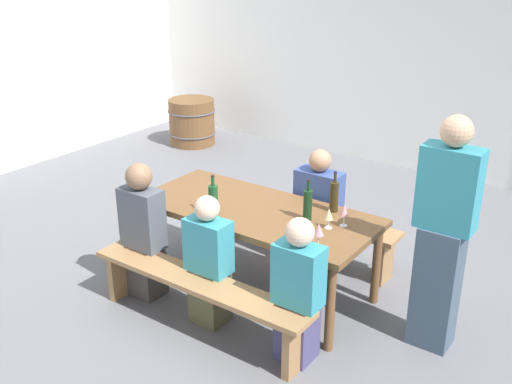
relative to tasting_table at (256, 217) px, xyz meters
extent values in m
plane|color=slate|center=(0.00, 0.00, -0.68)|extent=(24.00, 24.00, 0.00)
cube|color=white|center=(0.00, 3.76, 0.92)|extent=(14.00, 0.20, 3.20)
cube|color=brown|center=(0.00, 0.00, 0.05)|extent=(2.01, 0.90, 0.05)
cylinder|color=brown|center=(-0.92, -0.39, -0.33)|extent=(0.07, 0.07, 0.70)
cylinder|color=brown|center=(0.92, -0.39, -0.33)|extent=(0.07, 0.07, 0.70)
cylinder|color=brown|center=(-0.92, 0.39, -0.33)|extent=(0.07, 0.07, 0.70)
cylinder|color=brown|center=(0.92, 0.39, -0.33)|extent=(0.07, 0.07, 0.70)
cube|color=#9E7247|center=(0.00, -0.75, -0.25)|extent=(1.91, 0.30, 0.04)
cube|color=#9E7247|center=(-0.85, -0.75, -0.47)|extent=(0.06, 0.24, 0.41)
cube|color=#9E7247|center=(0.85, -0.75, -0.47)|extent=(0.06, 0.24, 0.41)
cube|color=#9E7247|center=(0.00, 0.75, -0.25)|extent=(1.91, 0.30, 0.04)
cube|color=#9E7247|center=(-0.85, 0.75, -0.47)|extent=(0.06, 0.24, 0.41)
cube|color=#9E7247|center=(0.85, 0.75, -0.47)|extent=(0.06, 0.24, 0.41)
cylinder|color=#143319|center=(0.45, 0.06, 0.20)|extent=(0.07, 0.07, 0.25)
cylinder|color=#143319|center=(0.45, 0.06, 0.36)|extent=(0.02, 0.02, 0.08)
cylinder|color=black|center=(0.45, 0.06, 0.41)|extent=(0.03, 0.03, 0.01)
cylinder|color=#194723|center=(-0.22, -0.28, 0.20)|extent=(0.08, 0.08, 0.24)
cylinder|color=#194723|center=(-0.22, -0.28, 0.36)|extent=(0.03, 0.03, 0.08)
cylinder|color=black|center=(-0.22, -0.28, 0.40)|extent=(0.03, 0.03, 0.01)
cylinder|color=#332814|center=(0.54, 0.33, 0.20)|extent=(0.07, 0.07, 0.25)
cylinder|color=#332814|center=(0.54, 0.33, 0.36)|extent=(0.02, 0.02, 0.08)
cylinder|color=black|center=(0.54, 0.33, 0.41)|extent=(0.03, 0.03, 0.01)
cylinder|color=silver|center=(0.66, 0.02, 0.08)|extent=(0.06, 0.06, 0.01)
cylinder|color=silver|center=(0.66, 0.02, 0.11)|extent=(0.01, 0.01, 0.07)
cone|color=beige|center=(0.66, 0.02, 0.19)|extent=(0.06, 0.06, 0.09)
cylinder|color=silver|center=(0.74, 0.12, 0.08)|extent=(0.06, 0.06, 0.01)
cylinder|color=silver|center=(0.74, 0.12, 0.12)|extent=(0.01, 0.01, 0.08)
cone|color=#D18C93|center=(0.74, 0.12, 0.21)|extent=(0.06, 0.06, 0.10)
cylinder|color=silver|center=(0.75, -0.29, 0.08)|extent=(0.06, 0.06, 0.01)
cylinder|color=silver|center=(0.75, -0.29, 0.12)|extent=(0.01, 0.01, 0.08)
cone|color=#D18C93|center=(0.75, -0.29, 0.21)|extent=(0.08, 0.08, 0.09)
cube|color=#473F3B|center=(-0.71, -0.60, -0.45)|extent=(0.27, 0.24, 0.45)
cube|color=#4C515B|center=(-0.71, -0.60, 0.03)|extent=(0.35, 0.20, 0.51)
sphere|color=#846047|center=(-0.71, -0.60, 0.39)|extent=(0.22, 0.22, 0.22)
cube|color=brown|center=(-0.02, -0.60, -0.45)|extent=(0.26, 0.24, 0.45)
cube|color=teal|center=(-0.02, -0.60, -0.01)|extent=(0.35, 0.20, 0.42)
sphere|color=beige|center=(-0.02, -0.60, 0.29)|extent=(0.19, 0.19, 0.19)
cube|color=#48426D|center=(0.78, -0.60, -0.45)|extent=(0.25, 0.24, 0.45)
cube|color=teal|center=(0.78, -0.60, 0.00)|extent=(0.33, 0.20, 0.45)
sphere|color=beige|center=(0.78, -0.60, 0.32)|extent=(0.20, 0.20, 0.20)
cube|color=#575555|center=(0.25, 0.60, -0.45)|extent=(0.31, 0.24, 0.45)
cube|color=#384C8C|center=(0.25, 0.60, 0.03)|extent=(0.41, 0.20, 0.50)
sphere|color=#A87A5B|center=(0.25, 0.60, 0.37)|extent=(0.20, 0.20, 0.20)
cube|color=#3F4F61|center=(1.50, 0.13, -0.20)|extent=(0.30, 0.24, 0.94)
cube|color=teal|center=(1.50, 0.13, 0.56)|extent=(0.40, 0.20, 0.59)
sphere|color=tan|center=(1.50, 0.13, 0.96)|extent=(0.22, 0.22, 0.22)
cylinder|color=brown|center=(-3.16, 2.82, -0.34)|extent=(0.67, 0.67, 0.67)
torus|color=#4C4C51|center=(-3.16, 2.82, -0.17)|extent=(0.71, 0.71, 0.02)
torus|color=#4C4C51|center=(-3.16, 2.82, -0.51)|extent=(0.71, 0.71, 0.02)
camera|label=1|loc=(2.58, -3.65, 2.06)|focal=41.86mm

